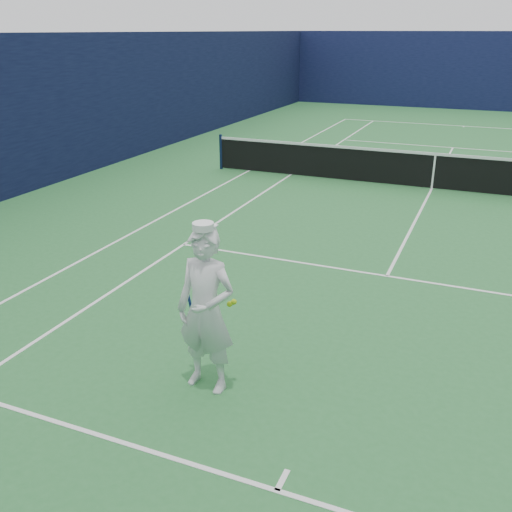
% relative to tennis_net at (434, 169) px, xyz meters
% --- Properties ---
extents(ground, '(80.00, 80.00, 0.00)m').
position_rel_tennis_net_xyz_m(ground, '(0.00, 0.00, -0.55)').
color(ground, '#296C34').
rests_on(ground, ground).
extents(court_markings, '(11.03, 23.83, 0.01)m').
position_rel_tennis_net_xyz_m(court_markings, '(0.00, 0.00, -0.55)').
color(court_markings, white).
rests_on(court_markings, ground).
extents(windscreen_fence, '(20.12, 36.12, 4.00)m').
position_rel_tennis_net_xyz_m(windscreen_fence, '(0.00, 0.00, 1.45)').
color(windscreen_fence, '#10143B').
rests_on(windscreen_fence, ground).
extents(tennis_net, '(12.88, 0.09, 1.07)m').
position_rel_tennis_net_xyz_m(tennis_net, '(0.00, 0.00, 0.00)').
color(tennis_net, '#141E4C').
rests_on(tennis_net, ground).
extents(tennis_player, '(0.80, 0.54, 2.10)m').
position_rel_tennis_net_xyz_m(tennis_player, '(-1.39, -10.59, 0.47)').
color(tennis_player, white).
rests_on(tennis_player, ground).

